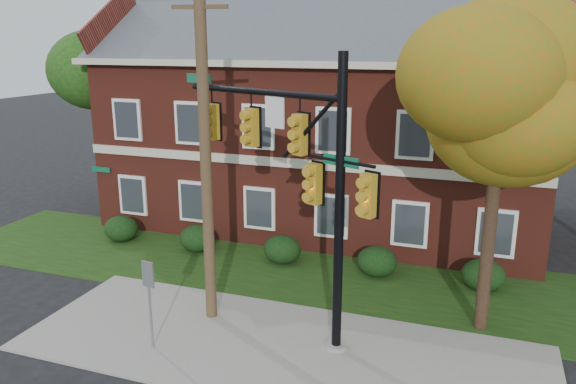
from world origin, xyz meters
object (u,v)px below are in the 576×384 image
(tree_near_right, at_px, (513,93))
(tree_far_rear, at_px, (390,23))
(hedge_center, at_px, (282,249))
(tree_left_rear, at_px, (115,68))
(hedge_right, at_px, (377,261))
(utility_pole, at_px, (206,158))
(hedge_far_left, at_px, (121,229))
(hedge_left, at_px, (197,238))
(apartment_building, at_px, (324,111))
(traffic_signal, at_px, (298,166))
(sign_post, at_px, (149,291))
(hedge_far_right, at_px, (483,275))

(tree_near_right, relative_size, tree_far_rear, 0.74)
(hedge_center, height_order, tree_left_rear, tree_left_rear)
(hedge_right, height_order, utility_pole, utility_pole)
(hedge_right, relative_size, tree_left_rear, 0.16)
(tree_near_right, height_order, tree_left_rear, tree_left_rear)
(hedge_far_left, height_order, hedge_left, same)
(hedge_left, bearing_deg, tree_far_rear, 69.71)
(apartment_building, xyz_separation_m, utility_pole, (-0.50, -9.95, -0.16))
(tree_far_rear, height_order, utility_pole, tree_far_rear)
(apartment_building, bearing_deg, utility_pole, -92.88)
(hedge_far_left, relative_size, hedge_right, 1.00)
(apartment_building, bearing_deg, traffic_signal, -77.78)
(tree_far_rear, bearing_deg, apartment_building, -99.71)
(hedge_center, xyz_separation_m, sign_post, (-1.18, -6.80, 1.17))
(hedge_far_left, distance_m, utility_pole, 9.10)
(tree_near_right, distance_m, sign_post, 10.53)
(hedge_far_left, bearing_deg, hedge_center, 0.00)
(hedge_far_left, distance_m, hedge_left, 3.50)
(hedge_left, distance_m, traffic_signal, 8.47)
(hedge_far_right, xyz_separation_m, tree_far_rear, (-5.66, 13.09, 8.32))
(hedge_far_right, height_order, tree_far_rear, tree_far_rear)
(hedge_far_right, xyz_separation_m, traffic_signal, (-4.85, -4.66, 4.26))
(hedge_center, xyz_separation_m, tree_left_rear, (-9.73, 4.14, 6.16))
(hedge_far_left, distance_m, hedge_center, 7.00)
(hedge_right, xyz_separation_m, utility_pole, (-4.00, -4.70, 4.30))
(traffic_signal, relative_size, sign_post, 3.08)
(hedge_far_right, relative_size, tree_left_rear, 0.16)
(hedge_left, bearing_deg, hedge_far_right, 0.00)
(hedge_far_left, relative_size, utility_pole, 0.15)
(tree_far_rear, bearing_deg, utility_pole, -95.91)
(apartment_building, distance_m, hedge_far_right, 9.82)
(hedge_far_left, height_order, tree_far_rear, tree_far_rear)
(tree_left_rear, height_order, tree_far_rear, tree_far_rear)
(apartment_building, xyz_separation_m, tree_left_rear, (-9.73, -1.12, 1.69))
(hedge_left, relative_size, sign_post, 0.56)
(hedge_far_left, xyz_separation_m, tree_near_right, (14.22, -2.83, 6.14))
(hedge_center, height_order, tree_far_rear, tree_far_rear)
(hedge_far_right, relative_size, utility_pole, 0.15)
(tree_near_right, xyz_separation_m, tree_far_rear, (-5.88, 15.93, 2.17))
(hedge_center, xyz_separation_m, utility_pole, (-0.50, -4.70, 4.30))
(hedge_left, bearing_deg, sign_post, -71.12)
(utility_pole, bearing_deg, traffic_signal, -11.07)
(tree_far_rear, relative_size, sign_post, 4.60)
(hedge_right, bearing_deg, hedge_far_left, 180.00)
(traffic_signal, bearing_deg, tree_left_rear, 166.37)
(tree_left_rear, relative_size, traffic_signal, 1.15)
(traffic_signal, bearing_deg, tree_near_right, 42.69)
(apartment_building, distance_m, sign_post, 12.55)
(hedge_far_left, bearing_deg, tree_left_rear, 123.42)
(hedge_far_right, height_order, traffic_signal, traffic_signal)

